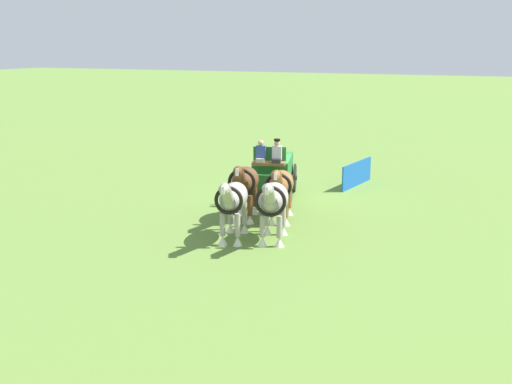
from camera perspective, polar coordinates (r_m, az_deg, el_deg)
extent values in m
plane|color=olive|center=(28.07, 1.47, -0.42)|extent=(220.00, 220.00, 0.00)
cube|color=#236B2D|center=(27.82, 1.48, 1.99)|extent=(3.21, 2.21, 0.98)
cube|color=brown|center=(26.05, 1.10, 2.45)|extent=(0.91, 1.40, 0.12)
cube|color=#236B2D|center=(25.79, 1.00, 0.82)|extent=(0.56, 1.17, 0.60)
cube|color=#236B2D|center=(26.29, 1.18, 3.29)|extent=(0.43, 1.25, 0.55)
cube|color=black|center=(27.94, 1.48, 0.80)|extent=(3.13, 1.08, 0.16)
cylinder|color=black|center=(26.73, 2.96, 0.24)|extent=(1.19, 0.43, 1.22)
cylinder|color=black|center=(26.73, 2.96, 0.24)|extent=(0.24, 0.23, 0.20)
cylinder|color=black|center=(26.90, -0.51, 0.34)|extent=(1.19, 0.43, 1.22)
cylinder|color=black|center=(26.90, -0.51, 0.34)|extent=(0.24, 0.23, 0.20)
cylinder|color=black|center=(29.01, 3.32, 1.23)|extent=(1.19, 0.43, 1.22)
cylinder|color=black|center=(29.01, 3.32, 1.23)|extent=(0.24, 0.23, 0.20)
cylinder|color=black|center=(29.17, 0.12, 1.31)|extent=(1.19, 0.43, 1.22)
cylinder|color=black|center=(29.17, 0.12, 1.31)|extent=(0.24, 0.23, 0.20)
cylinder|color=brown|center=(25.25, 0.83, -0.37)|extent=(2.52, 0.84, 0.10)
cube|color=#2D2D33|center=(25.88, 1.77, 2.69)|extent=(0.48, 0.42, 0.16)
cube|color=silver|center=(25.95, 1.80, 3.34)|extent=(0.33, 0.41, 0.55)
sphere|color=tan|center=(25.89, 1.80, 4.18)|extent=(0.22, 0.22, 0.22)
cylinder|color=black|center=(25.87, 1.81, 4.46)|extent=(0.24, 0.24, 0.08)
cube|color=#BCB293|center=(25.95, 0.38, 2.73)|extent=(0.48, 0.42, 0.16)
cube|color=#334C99|center=(26.02, 0.41, 3.37)|extent=(0.33, 0.41, 0.55)
sphere|color=tan|center=(25.96, 0.41, 4.21)|extent=(0.22, 0.22, 0.22)
ellipsoid|color=brown|center=(24.16, 2.12, 0.72)|extent=(2.26, 1.48, 0.92)
cylinder|color=brown|center=(23.59, 2.56, -1.40)|extent=(0.18, 0.18, 0.67)
cone|color=silver|center=(23.71, 2.55, -2.52)|extent=(0.30, 0.30, 0.29)
cylinder|color=brown|center=(23.64, 1.33, -1.36)|extent=(0.18, 0.18, 0.67)
cone|color=silver|center=(23.76, 1.32, -2.48)|extent=(0.30, 0.30, 0.29)
cylinder|color=brown|center=(25.01, 2.84, -0.59)|extent=(0.18, 0.18, 0.67)
cone|color=silver|center=(25.12, 2.83, -1.66)|extent=(0.30, 0.30, 0.29)
cylinder|color=brown|center=(25.05, 1.68, -0.55)|extent=(0.18, 0.18, 0.67)
cone|color=silver|center=(25.16, 1.68, -1.62)|extent=(0.30, 0.30, 0.29)
cylinder|color=brown|center=(22.80, 1.82, 1.02)|extent=(1.01, 0.62, 0.81)
ellipsoid|color=brown|center=(22.39, 1.74, 1.48)|extent=(0.65, 0.42, 0.32)
cube|color=silver|center=(22.12, 1.67, 1.34)|extent=(0.09, 0.11, 0.24)
torus|color=black|center=(23.22, 1.91, 0.49)|extent=(0.39, 0.95, 0.95)
cylinder|color=black|center=(25.29, 2.35, 0.56)|extent=(0.14, 0.14, 0.80)
ellipsoid|color=brown|center=(24.29, -0.93, 1.00)|extent=(2.12, 1.48, 0.97)
cylinder|color=brown|center=(23.78, -0.52, -1.16)|extent=(0.18, 0.18, 0.72)
cone|color=silver|center=(23.90, -0.52, -2.36)|extent=(0.30, 0.30, 0.31)
cylinder|color=brown|center=(23.85, -1.79, -1.12)|extent=(0.18, 0.18, 0.72)
cone|color=silver|center=(23.98, -1.78, -2.32)|extent=(0.30, 0.30, 0.31)
cylinder|color=brown|center=(25.07, -0.10, -0.44)|extent=(0.18, 0.18, 0.72)
cone|color=silver|center=(25.19, -0.10, -1.58)|extent=(0.30, 0.30, 0.31)
cylinder|color=brown|center=(25.14, -1.30, -0.40)|extent=(0.18, 0.18, 0.72)
cone|color=silver|center=(25.27, -1.30, -1.54)|extent=(0.30, 0.30, 0.31)
cylinder|color=brown|center=(23.02, -1.38, 1.37)|extent=(1.01, 0.62, 0.81)
ellipsoid|color=brown|center=(22.61, -1.52, 1.83)|extent=(0.65, 0.42, 0.32)
cube|color=silver|center=(22.34, -1.63, 1.69)|extent=(0.09, 0.11, 0.24)
torus|color=black|center=(23.43, -1.24, 0.81)|extent=(0.40, 0.98, 0.99)
cylinder|color=black|center=(25.33, -0.60, 0.79)|extent=(0.14, 0.14, 0.80)
ellipsoid|color=#9E998E|center=(21.62, 1.48, -0.52)|extent=(2.14, 1.49, 0.98)
cylinder|color=#9E998E|center=(21.13, 2.01, -2.99)|extent=(0.18, 0.18, 0.71)
cone|color=silver|center=(21.27, 2.00, -4.29)|extent=(0.30, 0.30, 0.30)
cylinder|color=#9E998E|center=(21.18, 0.56, -2.94)|extent=(0.18, 0.18, 0.71)
cone|color=silver|center=(21.32, 0.56, -4.24)|extent=(0.30, 0.30, 0.30)
cylinder|color=#9E998E|center=(22.43, 2.33, -2.06)|extent=(0.18, 0.18, 0.71)
cone|color=silver|center=(22.57, 2.32, -3.29)|extent=(0.30, 0.30, 0.30)
cylinder|color=#9E998E|center=(22.49, 0.97, -2.01)|extent=(0.18, 0.18, 0.71)
cone|color=silver|center=(22.62, 0.97, -3.25)|extent=(0.30, 0.30, 0.30)
cylinder|color=#9E998E|center=(20.32, 1.13, -0.20)|extent=(1.01, 0.62, 0.81)
ellipsoid|color=#9E998E|center=(19.91, 1.01, 0.29)|extent=(0.65, 0.42, 0.32)
cube|color=silver|center=(19.64, 0.92, 0.11)|extent=(0.09, 0.11, 0.24)
torus|color=black|center=(20.75, 1.24, -0.80)|extent=(0.40, 0.99, 1.00)
cylinder|color=black|center=(22.67, 1.75, -0.68)|extent=(0.14, 0.14, 0.80)
ellipsoid|color=#9E998E|center=(21.78, -1.92, -0.40)|extent=(2.29, 1.46, 0.88)
cylinder|color=#9E998E|center=(21.22, -1.58, -2.83)|extent=(0.18, 0.18, 0.74)
cone|color=silver|center=(21.36, -1.57, -4.19)|extent=(0.30, 0.30, 0.32)
cylinder|color=#9E998E|center=(21.29, -2.87, -2.78)|extent=(0.18, 0.18, 0.74)
cone|color=silver|center=(21.44, -2.86, -4.14)|extent=(0.30, 0.30, 0.32)
cylinder|color=#9E998E|center=(22.64, -1.00, -1.83)|extent=(0.18, 0.18, 0.74)
cone|color=silver|center=(22.78, -0.99, -3.12)|extent=(0.30, 0.30, 0.32)
cylinder|color=#9E998E|center=(22.71, -2.21, -1.79)|extent=(0.18, 0.18, 0.74)
cone|color=silver|center=(22.85, -2.20, -3.07)|extent=(0.30, 0.30, 0.32)
cylinder|color=#9E998E|center=(20.42, -2.53, -0.17)|extent=(1.01, 0.62, 0.81)
ellipsoid|color=#9E998E|center=(20.01, -2.71, 0.32)|extent=(0.65, 0.42, 0.32)
cube|color=silver|center=(19.74, -2.86, 0.15)|extent=(0.09, 0.11, 0.24)
torus|color=black|center=(20.84, -2.34, -0.73)|extent=(0.38, 0.91, 0.91)
cylinder|color=black|center=(22.92, -1.47, -0.51)|extent=(0.14, 0.14, 0.80)
cube|color=#1959B2|center=(30.51, 8.59, 1.56)|extent=(3.18, 0.44, 1.10)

